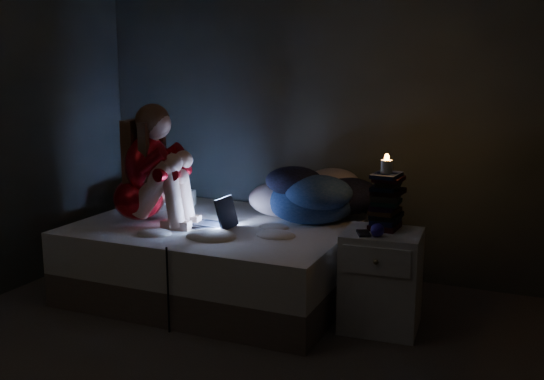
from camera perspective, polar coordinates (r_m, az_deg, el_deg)
The scene contains 12 objects.
floor at distance 3.42m, azimuth -7.80°, elevation -16.49°, with size 3.60×3.80×0.02m, color #463E39.
wall_back at distance 4.76m, azimuth 3.85°, elevation 7.93°, with size 3.60×0.02×2.60m, color #2F312D.
bed at distance 4.39m, azimuth -5.10°, elevation -6.28°, with size 1.86×1.39×0.51m, color beige, non-canonical shape.
pillow at distance 4.89m, azimuth -10.02°, elevation -0.77°, with size 0.42×0.30×0.12m, color silver.
woman at distance 4.32m, azimuth -12.36°, elevation 2.38°, with size 0.52×0.34×0.84m, color maroon, non-canonical shape.
laptop at distance 4.19m, azimuth -5.86°, elevation -1.92°, with size 0.32×0.23×0.23m, color black, non-canonical shape.
clothes_pile at distance 4.35m, azimuth 3.56°, elevation -0.18°, with size 0.68×0.54×0.41m, color navy, non-canonical shape.
nightstand at distance 3.84m, azimuth 10.08°, elevation -8.23°, with size 0.46×0.41×0.61m, color silver.
book_stack at distance 3.79m, azimuth 10.46°, elevation -0.96°, with size 0.19×0.25×0.35m, color black, non-canonical shape.
candle at distance 3.75m, azimuth 10.57°, elevation 2.23°, with size 0.07×0.07×0.08m, color beige.
phone at distance 3.68m, azimuth 8.40°, elevation -3.95°, with size 0.07×0.14×0.01m, color black.
blue_orb at distance 3.63m, azimuth 9.61°, elevation -3.66°, with size 0.08×0.08×0.08m, color navy.
Camera 1 is at (1.60, -2.57, 1.57)m, focal length 40.62 mm.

